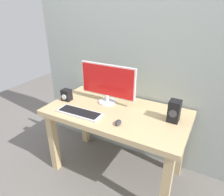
{
  "coord_description": "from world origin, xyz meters",
  "views": [
    {
      "loc": [
        0.76,
        -1.48,
        1.64
      ],
      "look_at": [
        -0.05,
        0.0,
        0.84
      ],
      "focal_mm": 32.74,
      "sensor_mm": 36.0,
      "label": 1
    }
  ],
  "objects_px": {
    "desk": "(116,121)",
    "audio_controller": "(67,95)",
    "speaker_right": "(174,111)",
    "keyboard_primary": "(80,113)",
    "mouse": "(118,122)",
    "monitor": "(108,83)"
  },
  "relations": [
    {
      "from": "mouse",
      "to": "keyboard_primary",
      "type": "bearing_deg",
      "value": 170.85
    },
    {
      "from": "desk",
      "to": "keyboard_primary",
      "type": "xyz_separation_m",
      "value": [
        -0.27,
        -0.21,
        0.12
      ]
    },
    {
      "from": "desk",
      "to": "mouse",
      "type": "bearing_deg",
      "value": -59.44
    },
    {
      "from": "keyboard_primary",
      "to": "mouse",
      "type": "height_order",
      "value": "mouse"
    },
    {
      "from": "keyboard_primary",
      "to": "audio_controller",
      "type": "bearing_deg",
      "value": 149.64
    },
    {
      "from": "desk",
      "to": "audio_controller",
      "type": "relative_size",
      "value": 11.35
    },
    {
      "from": "keyboard_primary",
      "to": "audio_controller",
      "type": "relative_size",
      "value": 3.65
    },
    {
      "from": "desk",
      "to": "keyboard_primary",
      "type": "bearing_deg",
      "value": -142.02
    },
    {
      "from": "keyboard_primary",
      "to": "audio_controller",
      "type": "distance_m",
      "value": 0.33
    },
    {
      "from": "audio_controller",
      "to": "speaker_right",
      "type": "bearing_deg",
      "value": 6.12
    },
    {
      "from": "keyboard_primary",
      "to": "speaker_right",
      "type": "relative_size",
      "value": 2.24
    },
    {
      "from": "keyboard_primary",
      "to": "mouse",
      "type": "xyz_separation_m",
      "value": [
        0.39,
        0.01,
        0.01
      ]
    },
    {
      "from": "mouse",
      "to": "audio_controller",
      "type": "xyz_separation_m",
      "value": [
        -0.67,
        0.16,
        0.04
      ]
    },
    {
      "from": "audio_controller",
      "to": "desk",
      "type": "bearing_deg",
      "value": 4.47
    },
    {
      "from": "desk",
      "to": "mouse",
      "type": "height_order",
      "value": "mouse"
    },
    {
      "from": "keyboard_primary",
      "to": "speaker_right",
      "type": "height_order",
      "value": "speaker_right"
    },
    {
      "from": "desk",
      "to": "audio_controller",
      "type": "xyz_separation_m",
      "value": [
        -0.55,
        -0.04,
        0.16
      ]
    },
    {
      "from": "audio_controller",
      "to": "monitor",
      "type": "bearing_deg",
      "value": 22.23
    },
    {
      "from": "mouse",
      "to": "audio_controller",
      "type": "bearing_deg",
      "value": 156.41
    },
    {
      "from": "desk",
      "to": "monitor",
      "type": "height_order",
      "value": "monitor"
    },
    {
      "from": "mouse",
      "to": "speaker_right",
      "type": "distance_m",
      "value": 0.48
    },
    {
      "from": "mouse",
      "to": "audio_controller",
      "type": "distance_m",
      "value": 0.69
    }
  ]
}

